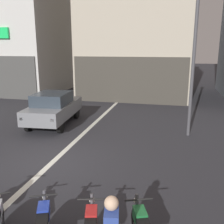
% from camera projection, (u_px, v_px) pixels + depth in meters
% --- Properties ---
extents(ground_plane, '(120.00, 120.00, 0.00)m').
position_uv_depth(ground_plane, '(51.00, 163.00, 8.73)').
color(ground_plane, '#2B2B30').
extents(lane_centre_line, '(0.20, 18.00, 0.01)m').
position_uv_depth(lane_centre_line, '(100.00, 118.00, 14.39)').
color(lane_centre_line, silver).
rests_on(lane_centre_line, ground).
extents(building_mid_block, '(8.25, 7.85, 11.51)m').
position_uv_depth(building_mid_block, '(138.00, 22.00, 20.49)').
color(building_mid_block, '#B2A893').
rests_on(building_mid_block, ground).
extents(car_grey_crossing_near, '(2.10, 4.23, 1.64)m').
position_uv_depth(car_grey_crossing_near, '(54.00, 107.00, 12.96)').
color(car_grey_crossing_near, black).
rests_on(car_grey_crossing_near, ground).
extents(street_lamp, '(0.36, 0.36, 6.87)m').
position_uv_depth(street_lamp, '(195.00, 38.00, 10.53)').
color(street_lamp, '#47474C').
rests_on(street_lamp, ground).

